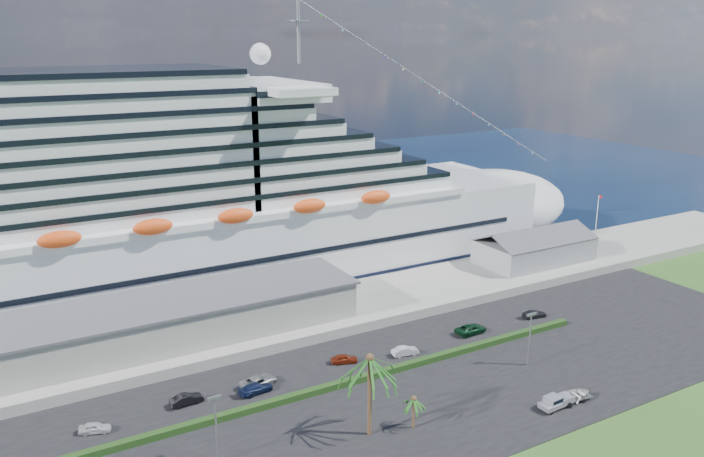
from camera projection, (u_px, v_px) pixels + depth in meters
ground at (454, 428)px, 85.89m from camera, size 420.00×420.00×0.00m
asphalt_lot at (405, 390)px, 95.06m from camera, size 140.00×38.00×0.12m
wharf at (312, 313)px, 119.06m from camera, size 240.00×20.00×1.80m
water at (170, 208)px, 194.47m from camera, size 420.00×160.00×0.02m
cruise_ship at (145, 210)px, 124.51m from camera, size 191.00×38.00×54.00m
terminal_building at (166, 320)px, 106.01m from camera, size 61.00×15.00×6.30m
port_shed at (535, 249)px, 142.91m from camera, size 24.00×12.31×7.37m
flagpole at (597, 220)px, 150.46m from camera, size 1.08×0.16×12.00m
hedge at (337, 385)px, 95.28m from camera, size 88.00×1.10×0.90m
lamp_post_left at (216, 420)px, 77.76m from camera, size 1.60×0.35×8.27m
lamp_post_right at (530, 333)px, 100.66m from camera, size 1.60×0.35×8.27m
palm_tall at (370, 367)px, 81.95m from camera, size 8.82×8.82×11.13m
palm_short at (414, 402)px, 84.83m from camera, size 3.53×3.53×4.56m
parked_car_0 at (95, 428)px, 84.57m from camera, size 4.14×2.79×1.31m
parked_car_1 at (187, 399)px, 91.00m from camera, size 4.51×1.84×1.45m
parked_car_2 at (258, 381)px, 95.63m from camera, size 5.99×3.77×1.54m
parked_car_3 at (256, 388)px, 93.91m from camera, size 5.15×2.67×1.43m
parked_car_4 at (344, 359)px, 102.49m from camera, size 4.29×2.77×1.36m
parked_car_5 at (405, 351)px, 104.97m from camera, size 4.42×2.09×1.40m
parked_car_6 at (471, 329)px, 112.59m from camera, size 5.60×2.74×1.53m
parked_car_7 at (534, 314)px, 119.03m from camera, size 4.64×2.37×1.29m
pickup_truck at (556, 401)px, 90.05m from camera, size 5.18×2.14×1.80m
boat_trailer at (578, 394)px, 91.78m from camera, size 5.30×3.65×1.49m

